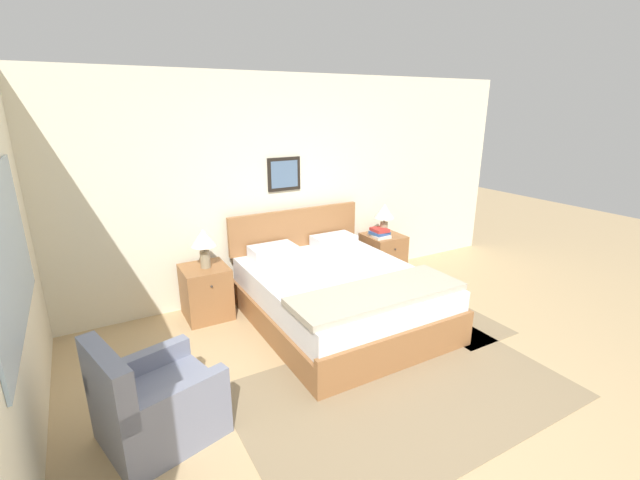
% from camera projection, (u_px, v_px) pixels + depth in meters
% --- Properties ---
extents(ground_plane, '(16.00, 16.00, 0.00)m').
position_uv_depth(ground_plane, '(418.00, 419.00, 3.20)').
color(ground_plane, tan).
extents(wall_back, '(7.22, 0.09, 2.60)m').
position_uv_depth(wall_back, '(268.00, 188.00, 5.08)').
color(wall_back, beige).
rests_on(wall_back, ground_plane).
extents(wall_left, '(0.08, 5.11, 2.60)m').
position_uv_depth(wall_left, '(5.00, 257.00, 2.78)').
color(wall_left, beige).
rests_on(wall_left, ground_plane).
extents(area_rug_main, '(2.68, 1.66, 0.01)m').
position_uv_depth(area_rug_main, '(404.00, 392.00, 3.50)').
color(area_rug_main, '#897556').
rests_on(area_rug_main, ground_plane).
extents(area_rug_bedside, '(0.70, 1.33, 0.01)m').
position_uv_depth(area_rug_bedside, '(446.00, 315.00, 4.78)').
color(area_rug_bedside, '#897556').
rests_on(area_rug_bedside, ground_plane).
extents(bed, '(1.72, 2.11, 1.03)m').
position_uv_depth(bed, '(338.00, 295.00, 4.58)').
color(bed, '#936038').
rests_on(bed, ground_plane).
extents(armchair, '(0.88, 0.82, 0.80)m').
position_uv_depth(armchair, '(155.00, 405.00, 2.94)').
color(armchair, gray).
rests_on(armchair, ground_plane).
extents(nightstand_near_window, '(0.48, 0.52, 0.58)m').
position_uv_depth(nightstand_near_window, '(206.00, 292.00, 4.68)').
color(nightstand_near_window, '#936038').
rests_on(nightstand_near_window, ground_plane).
extents(nightstand_by_door, '(0.48, 0.52, 0.58)m').
position_uv_depth(nightstand_by_door, '(383.00, 255.00, 5.82)').
color(nightstand_by_door, '#936038').
rests_on(nightstand_by_door, ground_plane).
extents(table_lamp_near_window, '(0.27, 0.27, 0.43)m').
position_uv_depth(table_lamp_near_window, '(204.00, 240.00, 4.49)').
color(table_lamp_near_window, gray).
rests_on(table_lamp_near_window, nightstand_near_window).
extents(table_lamp_by_door, '(0.27, 0.27, 0.43)m').
position_uv_depth(table_lamp_by_door, '(384.00, 213.00, 5.61)').
color(table_lamp_by_door, gray).
rests_on(table_lamp_by_door, nightstand_by_door).
extents(book_thick_bottom, '(0.22, 0.27, 0.04)m').
position_uv_depth(book_thick_bottom, '(379.00, 236.00, 5.63)').
color(book_thick_bottom, silver).
rests_on(book_thick_bottom, nightstand_by_door).
extents(book_hardcover_middle, '(0.24, 0.23, 0.04)m').
position_uv_depth(book_hardcover_middle, '(380.00, 233.00, 5.62)').
color(book_hardcover_middle, '#335693').
rests_on(book_hardcover_middle, book_thick_bottom).
extents(book_novel_upper, '(0.19, 0.23, 0.04)m').
position_uv_depth(book_novel_upper, '(380.00, 230.00, 5.61)').
color(book_novel_upper, '#B7332D').
rests_on(book_novel_upper, book_hardcover_middle).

